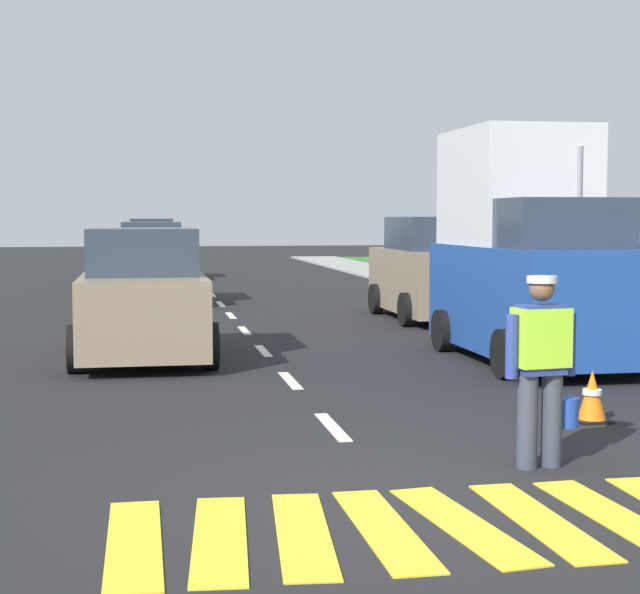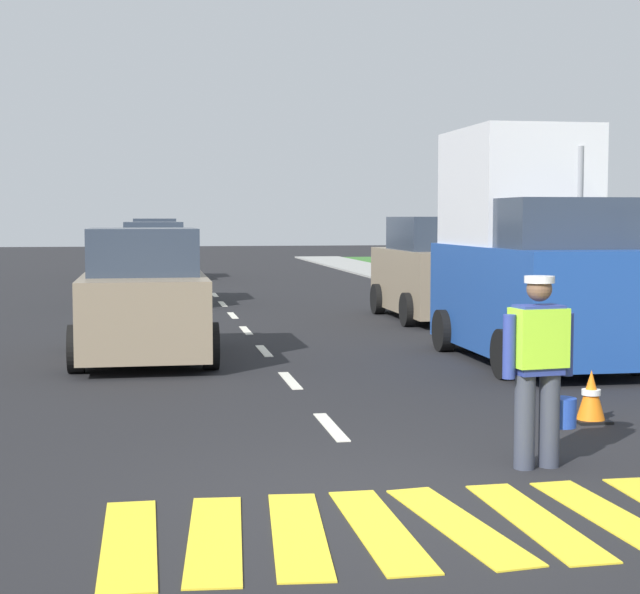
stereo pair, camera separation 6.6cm
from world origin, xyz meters
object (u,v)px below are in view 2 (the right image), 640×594
Objects in this scene: delivery_truck at (530,255)px; car_parked_far at (431,272)px; car_oncoming_second at (154,266)px; lane_direction_sign at (563,201)px; road_worker at (540,361)px; car_oncoming_lead at (144,299)px; car_oncoming_third at (155,251)px; traffic_cone_far at (591,396)px.

car_parked_far is (0.25, 6.20, -0.59)m from delivery_truck.
delivery_truck is 12.56m from car_oncoming_second.
car_oncoming_second is (-5.54, 11.25, -0.66)m from delivery_truck.
delivery_truck is at bearing 110.75° from lane_direction_sign.
car_oncoming_lead is at bearing 114.70° from road_worker.
car_parked_far is at bearing 78.11° from road_worker.
road_worker is 0.42× the size of car_oncoming_third.
car_oncoming_lead is at bearing -90.94° from car_oncoming_third.
traffic_cone_far is 10.80m from car_parked_far.
road_worker is at bearing -110.85° from delivery_truck.
road_worker is 17.76m from car_oncoming_second.
car_oncoming_third reaches higher than car_oncoming_second.
lane_direction_sign is at bearing -64.05° from car_oncoming_second.
delivery_truck is (-0.24, 0.64, -0.80)m from lane_direction_sign.
lane_direction_sign is 13.30m from car_oncoming_second.
road_worker is 0.52× the size of lane_direction_sign.
car_oncoming_second is at bearing -90.63° from car_oncoming_third.
car_parked_far is at bearing 82.94° from traffic_cone_far.
road_worker is at bearing -126.66° from traffic_cone_far.
car_oncoming_lead is at bearing 163.49° from lane_direction_sign.
road_worker is 0.39× the size of car_parked_far.
car_oncoming_second is (-5.78, 11.88, -1.45)m from lane_direction_sign.
car_oncoming_third is 20.22m from car_oncoming_lead.
car_oncoming_third is 10.11m from car_oncoming_second.
road_worker is 2.99× the size of traffic_cone_far.
car_oncoming_second is at bearing 105.83° from traffic_cone_far.
car_oncoming_third is at bearing 104.46° from lane_direction_sign.
traffic_cone_far is 0.14× the size of car_oncoming_third.
delivery_truck is 5.92m from car_oncoming_lead.
car_oncoming_second reaches higher than traffic_cone_far.
car_oncoming_third is (-5.43, 21.36, -0.62)m from delivery_truck.
car_oncoming_second is (-3.17, 17.48, 0.02)m from road_worker.
car_oncoming_second reaches higher than road_worker.
car_oncoming_second is at bearing 88.74° from car_oncoming_lead.
car_parked_far reaches higher than car_oncoming_third.
car_oncoming_third is 0.98× the size of car_oncoming_second.
car_parked_far is (2.62, 12.44, 0.08)m from road_worker.
car_oncoming_second is at bearing 100.28° from road_worker.
traffic_cone_far is 26.22m from car_oncoming_third.
road_worker is at bearing -65.30° from car_oncoming_lead.
car_oncoming_second is (-4.46, 15.74, 0.68)m from traffic_cone_far.
lane_direction_sign reaches higher than car_oncoming_second.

